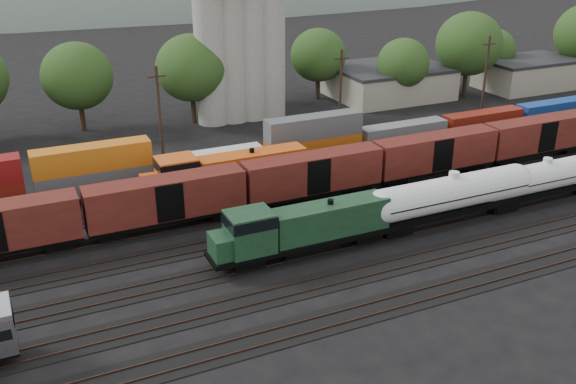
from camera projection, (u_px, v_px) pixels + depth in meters
name	position (u px, v px, depth m)	size (l,w,h in m)	color
ground	(339.00, 219.00, 63.39)	(600.00, 600.00, 0.00)	black
tracks	(339.00, 219.00, 63.37)	(180.00, 33.20, 0.20)	black
green_locomotive	(298.00, 228.00, 55.47)	(18.09, 3.19, 4.79)	black
tank_car_a	(452.00, 195.00, 61.67)	(18.94, 3.39, 4.96)	silver
tank_car_b	(545.00, 178.00, 66.31)	(17.32, 3.10, 4.54)	silver
orange_locomotive	(223.00, 173.00, 67.36)	(19.60, 3.27, 4.90)	black
boxcar_string	(377.00, 163.00, 69.07)	(153.60, 2.90, 4.20)	black
container_wall	(138.00, 171.00, 68.62)	(160.00, 2.60, 5.80)	black
grain_silo	(239.00, 42.00, 90.25)	(13.40, 5.00, 29.00)	#9D9A90
industrial_sheds	(264.00, 101.00, 94.35)	(119.38, 17.26, 5.10)	#9E937F
tree_band	(233.00, 66.00, 92.80)	(160.62, 19.61, 13.79)	black
utility_poles	(255.00, 104.00, 79.30)	(122.20, 0.36, 12.00)	black
distant_hills	(113.00, 29.00, 297.78)	(860.00, 286.00, 130.00)	#59665B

